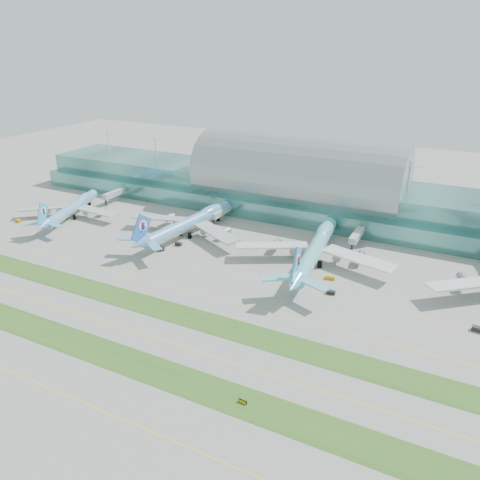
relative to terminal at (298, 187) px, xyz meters
The scene contains 19 objects.
ground 129.58m from the terminal, 90.00° to the right, with size 700.00×700.00×0.00m, color gray.
terminal is the anchor object (origin of this frame).
grass_strip_near 157.43m from the terminal, 90.00° to the right, with size 420.00×12.00×0.08m, color #2D591E.
grass_strip_far 127.58m from the terminal, 90.00° to the right, with size 420.00×12.00×0.08m, color #2D591E.
taxiline_a 177.36m from the terminal, 90.00° to the right, with size 420.00×0.35×0.01m, color yellow.
taxiline_b 143.50m from the terminal, 90.00° to the right, with size 420.00×0.35×0.01m, color yellow.
taxiline_c 111.70m from the terminal, 90.01° to the right, with size 420.00×0.35×0.01m, color yellow.
taxiline_d 89.92m from the terminal, 90.01° to the right, with size 420.00×0.35×0.01m, color yellow.
airliner_a 128.55m from the terminal, 148.38° to the right, with size 55.99×65.01×18.39m.
airliner_b 69.66m from the terminal, 121.27° to the right, with size 68.01×77.69×21.39m.
airliner_c 70.43m from the terminal, 62.86° to the right, with size 71.74×81.85×22.52m.
gse_a 157.03m from the terminal, 146.18° to the right, with size 3.48×1.59×1.49m, color orange.
gse_b 136.91m from the terminal, 142.19° to the right, with size 4.00×1.94×1.62m, color black.
gse_c 92.28m from the terminal, 114.35° to the right, with size 3.49×2.21×1.68m, color black.
gse_d 82.64m from the terminal, 114.12° to the right, with size 3.26×1.63×1.61m, color black.
gse_e 87.63m from the terminal, 60.21° to the right, with size 4.13×1.94×1.47m, color orange.
gse_f 100.09m from the terminal, 61.78° to the right, with size 3.42×1.73×1.41m, color black.
gse_g 134.54m from the terminal, 42.05° to the right, with size 3.94×2.05×1.62m, color black.
taxiway_sign_east 163.47m from the terminal, 74.75° to the right, with size 2.65×0.54×1.12m.
Camera 1 is at (87.53, -118.56, 91.35)m, focal length 35.00 mm.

